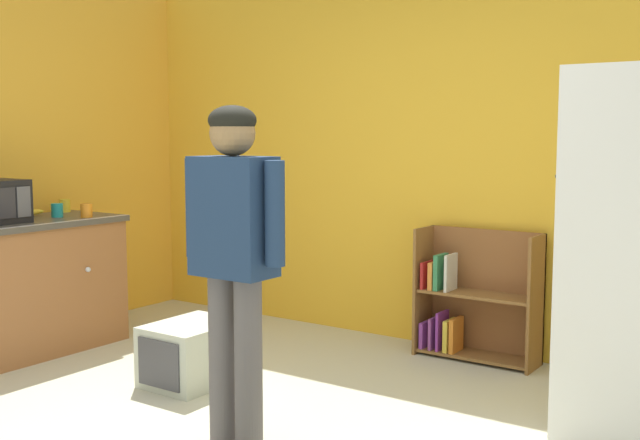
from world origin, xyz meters
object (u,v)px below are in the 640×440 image
at_px(orange_cup, 86,211).
at_px(pet_carrier, 193,353).
at_px(banana_bunch, 34,212).
at_px(teal_cup, 57,210).
at_px(bookshelf, 472,303).
at_px(yellow_cup, 65,206).
at_px(standing_person, 234,244).

bearing_deg(orange_cup, pet_carrier, -9.74).
xyz_separation_m(pet_carrier, orange_cup, (-1.19, 0.20, 0.77)).
height_order(banana_bunch, teal_cup, teal_cup).
bearing_deg(orange_cup, teal_cup, -149.16).
bearing_deg(pet_carrier, bookshelf, 51.51).
relative_size(bookshelf, yellow_cup, 8.95).
bearing_deg(standing_person, bookshelf, 81.48).
distance_m(yellow_cup, orange_cup, 0.45).
height_order(banana_bunch, orange_cup, orange_cup).
bearing_deg(orange_cup, yellow_cup, 161.19).
relative_size(bookshelf, teal_cup, 8.95).
bearing_deg(standing_person, yellow_cup, 159.28).
xyz_separation_m(bookshelf, orange_cup, (-2.33, -1.24, 0.58)).
xyz_separation_m(standing_person, yellow_cup, (-2.46, 0.93, -0.02)).
distance_m(standing_person, pet_carrier, 1.29).
bearing_deg(banana_bunch, pet_carrier, -2.00).
height_order(bookshelf, standing_person, standing_person).
bearing_deg(standing_person, banana_bunch, 165.23).
relative_size(bookshelf, pet_carrier, 1.54).
distance_m(yellow_cup, teal_cup, 0.36).
height_order(pet_carrier, teal_cup, teal_cup).
xyz_separation_m(pet_carrier, yellow_cup, (-1.62, 0.35, 0.77)).
relative_size(banana_bunch, teal_cup, 1.64).
distance_m(bookshelf, teal_cup, 2.90).
bearing_deg(bookshelf, yellow_cup, -158.46).
height_order(standing_person, banana_bunch, standing_person).
bearing_deg(standing_person, orange_cup, 158.88).
height_order(pet_carrier, banana_bunch, banana_bunch).
bearing_deg(yellow_cup, standing_person, -20.72).
bearing_deg(teal_cup, yellow_cup, 134.81).
bearing_deg(bookshelf, standing_person, -98.52).
xyz_separation_m(banana_bunch, teal_cup, (0.20, 0.04, 0.02)).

